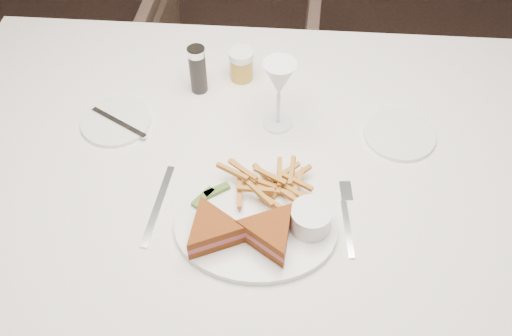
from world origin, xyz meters
The scene contains 4 objects.
ground centered at (0.00, 0.00, 0.00)m, with size 5.00×5.00×0.00m, color black.
table centered at (-0.30, -0.23, 0.38)m, with size 1.47×0.98×0.75m, color silver.
chair_far centered at (-0.37, 0.65, 0.32)m, with size 0.62×0.58×0.64m, color #4B382E.
table_setting centered at (-0.29, -0.30, 0.79)m, with size 0.80×0.65×0.18m.
Camera 1 is at (-0.31, -1.03, 1.68)m, focal length 40.00 mm.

